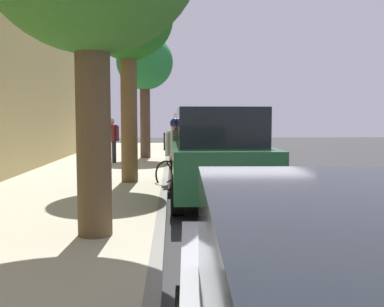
% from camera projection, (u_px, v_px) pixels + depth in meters
% --- Properties ---
extents(ground, '(55.79, 55.79, 0.00)m').
position_uv_depth(ground, '(249.00, 192.00, 10.79)').
color(ground, '#303030').
extents(sidewalk, '(4.04, 34.87, 0.17)m').
position_uv_depth(sidewalk, '(75.00, 190.00, 10.60)').
color(sidewalk, '#AEA78F').
rests_on(sidewalk, ground).
extents(curb_edge, '(0.16, 34.87, 0.17)m').
position_uv_depth(curb_edge, '(164.00, 189.00, 10.69)').
color(curb_edge, gray).
rests_on(curb_edge, ground).
extents(lane_stripe_centre, '(0.14, 35.80, 0.01)m').
position_uv_depth(lane_stripe_centre, '(361.00, 195.00, 10.43)').
color(lane_stripe_centre, white).
rests_on(lane_stripe_centre, ground).
extents(lane_stripe_bike_edge, '(0.12, 34.87, 0.01)m').
position_uv_depth(lane_stripe_bike_edge, '(226.00, 192.00, 10.76)').
color(lane_stripe_bike_edge, white).
rests_on(lane_stripe_bike_edge, ground).
extents(parked_suv_black_nearest, '(2.15, 4.79, 1.99)m').
position_uv_depth(parked_suv_black_nearest, '(191.00, 131.00, 24.01)').
color(parked_suv_black_nearest, black).
rests_on(parked_suv_black_nearest, ground).
extents(parked_sedan_tan_second, '(1.98, 4.47, 1.52)m').
position_uv_depth(parked_sedan_tan_second, '(197.00, 146.00, 16.08)').
color(parked_sedan_tan_second, tan).
rests_on(parked_sedan_tan_second, ground).
extents(parked_suv_green_mid, '(1.99, 4.71, 1.99)m').
position_uv_depth(parked_suv_green_mid, '(217.00, 153.00, 9.69)').
color(parked_suv_green_mid, '#1E512D').
rests_on(parked_suv_green_mid, ground).
extents(bicycle_at_curb, '(1.44, 1.13, 0.80)m').
position_uv_depth(bicycle_at_curb, '(184.00, 176.00, 10.69)').
color(bicycle_at_curb, black).
rests_on(bicycle_at_curb, ground).
extents(cyclist_with_backpack, '(0.55, 0.53, 1.78)m').
position_uv_depth(cyclist_with_backpack, '(175.00, 146.00, 11.09)').
color(cyclist_with_backpack, '#C6B284').
rests_on(cyclist_with_backpack, ground).
extents(street_tree_near_cyclist, '(2.22, 2.22, 4.87)m').
position_uv_depth(street_tree_near_cyclist, '(145.00, 65.00, 17.69)').
color(street_tree_near_cyclist, '#503B2D').
rests_on(street_tree_near_cyclist, sidewalk).
extents(street_tree_mid_block, '(2.22, 2.22, 5.08)m').
position_uv_depth(street_tree_mid_block, '(128.00, 23.00, 11.03)').
color(street_tree_mid_block, brown).
rests_on(street_tree_mid_block, sidewalk).
extents(pedestrian_on_phone, '(0.56, 0.38, 1.57)m').
position_uv_depth(pedestrian_on_phone, '(112.00, 138.00, 15.97)').
color(pedestrian_on_phone, black).
rests_on(pedestrian_on_phone, sidewalk).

